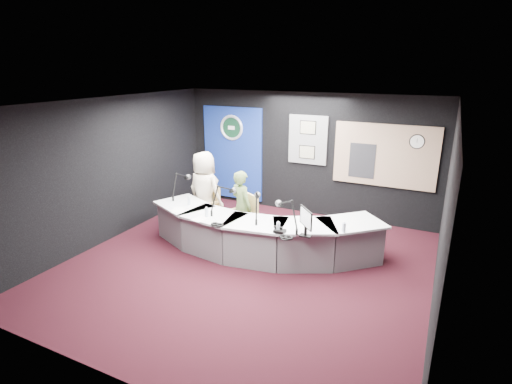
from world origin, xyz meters
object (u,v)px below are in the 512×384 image
at_px(armchair_left, 205,208).
at_px(person_man, 205,191).
at_px(person_woman, 242,207).
at_px(armchair_right, 242,219).
at_px(broadcast_desk, 257,234).

height_order(armchair_left, person_man, person_man).
bearing_deg(person_woman, armchair_right, -0.00).
relative_size(person_man, person_woman, 1.15).
xyz_separation_m(person_man, person_woman, (1.02, -0.27, -0.11)).
height_order(broadcast_desk, person_woman, person_woman).
distance_m(armchair_right, person_man, 1.12).
bearing_deg(person_man, armchair_left, -0.00).
height_order(armchair_right, person_woman, person_woman).
bearing_deg(armchair_left, person_woman, 12.74).
relative_size(armchair_left, armchair_right, 0.95).
relative_size(armchair_left, person_man, 0.54).
xyz_separation_m(broadcast_desk, armchair_left, (-1.50, 0.55, 0.08)).
distance_m(armchair_left, person_man, 0.38).
distance_m(broadcast_desk, person_man, 1.66).
distance_m(broadcast_desk, person_woman, 0.66).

